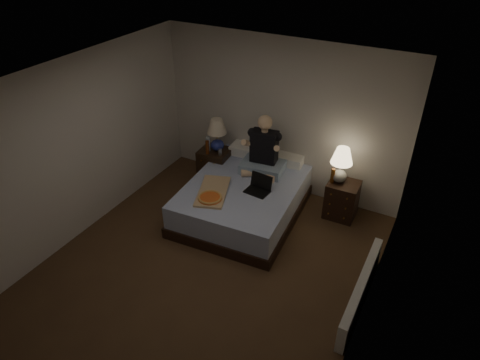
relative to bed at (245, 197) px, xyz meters
The scene contains 19 objects.
floor 1.34m from the bed, 84.09° to the right, with size 4.00×4.50×0.00m, color #523A23.
ceiling 2.59m from the bed, 84.09° to the right, with size 4.00×4.50×0.00m, color white.
wall_back 1.37m from the bed, 81.82° to the left, with size 4.00×2.50×0.00m, color beige.
wall_front 3.70m from the bed, 87.82° to the right, with size 4.00×2.50×0.00m, color beige.
wall_left 2.48m from the bed, 144.94° to the right, with size 4.50×2.50×0.00m, color beige.
wall_right 2.69m from the bed, 31.50° to the right, with size 4.50×2.50×0.00m, color beige.
bed is the anchor object (origin of this frame).
nightstand_left 0.96m from the bed, 149.35° to the left, with size 0.49×0.44×0.64m, color black.
nightstand_right 1.47m from the bed, 23.95° to the left, with size 0.45×0.41×0.59m, color black.
lamp_left 1.14m from the bed, 146.92° to the left, with size 0.32×0.32×0.56m, color navy, non-canonical shape.
lamp_right 1.52m from the bed, 25.95° to the left, with size 0.32×0.32×0.56m, color gray, non-canonical shape.
water_bottle 1.12m from the bed, 154.87° to the left, with size 0.07×0.07×0.25m, color silver.
soda_can 0.88m from the bed, 149.26° to the left, with size 0.07×0.07×0.10m, color #B9B9B4.
beer_bottle_left 1.05m from the bed, 158.87° to the left, with size 0.06×0.06×0.23m, color #56260C.
beer_bottle_right 1.36m from the bed, 24.75° to the left, with size 0.06×0.06×0.23m, color #532B0B.
person 0.84m from the bed, 77.91° to the left, with size 0.66×0.52×0.93m, color black, non-canonical shape.
laptop 0.49m from the bed, 26.92° to the right, with size 0.34×0.28×0.24m, color black, non-canonical shape.
pizza_box 0.74m from the bed, 109.11° to the right, with size 0.40×0.76×0.08m, color tan, non-canonical shape.
radiator 2.28m from the bed, 25.18° to the right, with size 0.10×1.60×0.40m, color silver.
Camera 1 is at (2.35, -3.46, 4.05)m, focal length 32.00 mm.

